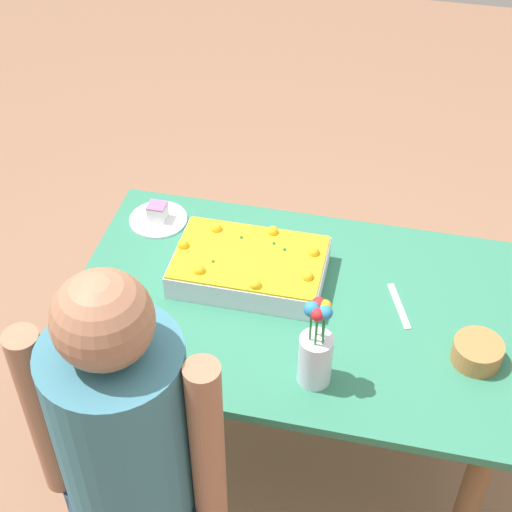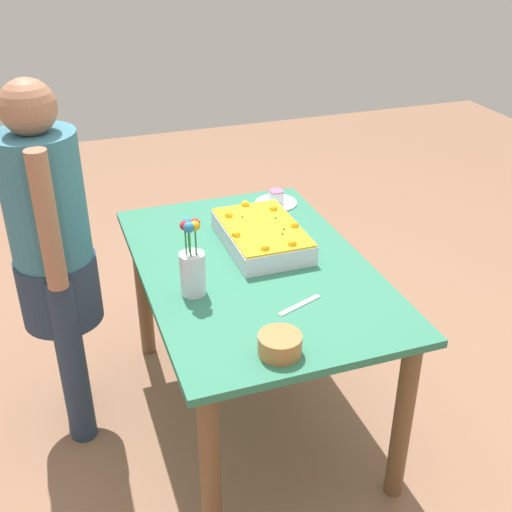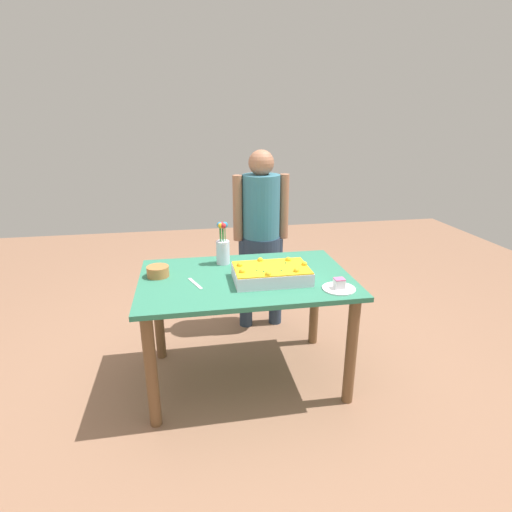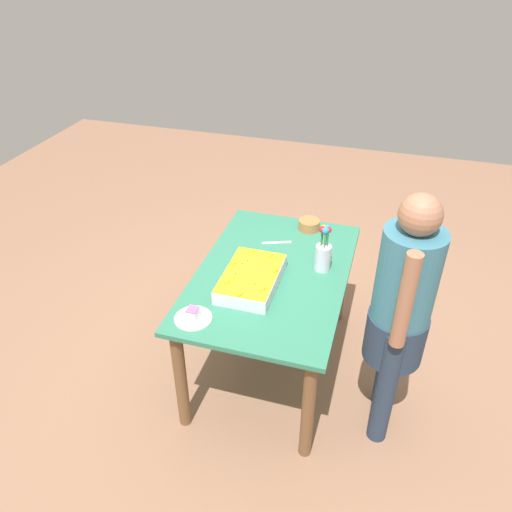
# 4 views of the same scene
# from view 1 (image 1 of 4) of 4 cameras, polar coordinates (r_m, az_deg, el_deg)

# --- Properties ---
(ground_plane) EXTENTS (8.00, 8.00, 0.00)m
(ground_plane) POSITION_cam_1_polar(r_m,az_deg,el_deg) (2.98, 2.11, -13.64)
(ground_plane) COLOR #956A50
(dining_table) EXTENTS (1.34, 0.87, 0.76)m
(dining_table) POSITION_cam_1_polar(r_m,az_deg,el_deg) (2.48, 2.47, -5.43)
(dining_table) COLOR #327D5E
(dining_table) RESTS_ON ground_plane
(sheet_cake) EXTENTS (0.47, 0.30, 0.11)m
(sheet_cake) POSITION_cam_1_polar(r_m,az_deg,el_deg) (2.44, -0.48, -0.74)
(sheet_cake) COLOR white
(sheet_cake) RESTS_ON dining_table
(serving_plate_with_slice) EXTENTS (0.20, 0.20, 0.07)m
(serving_plate_with_slice) POSITION_cam_1_polar(r_m,az_deg,el_deg) (2.69, -7.14, 2.87)
(serving_plate_with_slice) COLOR white
(serving_plate_with_slice) RESTS_ON dining_table
(cake_knife) EXTENTS (0.09, 0.19, 0.00)m
(cake_knife) POSITION_cam_1_polar(r_m,az_deg,el_deg) (2.42, 10.36, -3.59)
(cake_knife) COLOR silver
(cake_knife) RESTS_ON dining_table
(flower_vase) EXTENTS (0.09, 0.09, 0.30)m
(flower_vase) POSITION_cam_1_polar(r_m,az_deg,el_deg) (2.11, 4.38, -6.92)
(flower_vase) COLOR white
(flower_vase) RESTS_ON dining_table
(fruit_bowl) EXTENTS (0.14, 0.14, 0.07)m
(fruit_bowl) POSITION_cam_1_polar(r_m,az_deg,el_deg) (2.30, 15.80, -6.74)
(fruit_bowl) COLOR #BF7640
(fruit_bowl) RESTS_ON dining_table
(person_standing) EXTENTS (0.45, 0.31, 1.49)m
(person_standing) POSITION_cam_1_polar(r_m,az_deg,el_deg) (1.92, -8.95, -15.63)
(person_standing) COLOR #28384F
(person_standing) RESTS_ON ground_plane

